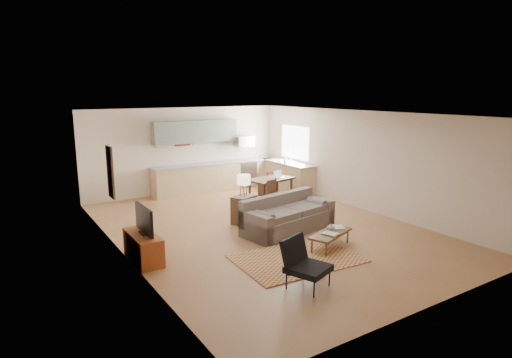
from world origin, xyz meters
TOP-DOWN VIEW (x-y plane):
  - room at (0.00, 0.00)m, footprint 9.00×9.00m
  - kitchen_counter_back at (0.90, 4.18)m, footprint 4.26×0.64m
  - kitchen_counter_right at (2.93, 3.00)m, footprint 0.64×2.26m
  - kitchen_range at (2.00, 4.18)m, footprint 0.62×0.62m
  - kitchen_microwave at (2.00, 4.20)m, footprint 0.62×0.40m
  - upper_cabinets at (0.30, 4.33)m, footprint 2.80×0.34m
  - window_right at (3.23, 3.00)m, footprint 0.02×1.40m
  - wall_art_left at (-3.21, 0.90)m, footprint 0.06×0.42m
  - triptych at (-0.10, 4.47)m, footprint 1.70×0.04m
  - rug at (-0.48, -1.93)m, footprint 2.44×1.77m
  - sofa at (0.41, -0.47)m, footprint 2.51×1.42m
  - coffee_table at (0.48, -1.83)m, footprint 1.22×0.83m
  - book_a at (0.28, -1.95)m, footprint 0.41×0.45m
  - book_b at (0.74, -1.63)m, footprint 0.45×0.47m
  - vase at (0.54, -1.75)m, footprint 0.21×0.21m
  - armchair at (-1.07, -3.00)m, footprint 0.93×0.93m
  - tv_credenza at (-3.01, -0.39)m, footprint 0.45×1.17m
  - tv at (-2.96, -0.39)m, footprint 0.09×0.90m
  - console_table at (-0.15, 0.62)m, footprint 0.69×0.59m
  - table_lamp at (-0.15, 0.62)m, footprint 0.46×0.46m
  - dining_table at (1.63, 2.05)m, footprint 1.48×1.04m
  - dining_chair_near at (1.35, 1.39)m, footprint 0.45×0.46m
  - dining_chair_far at (1.91, 2.70)m, footprint 0.50×0.51m
  - laptop at (1.90, 1.96)m, footprint 0.31×0.25m
  - soap_bottle at (2.83, 2.97)m, footprint 0.12×0.12m

SIDE VIEW (x-z plane):
  - rug at x=-0.48m, z-range 0.00..0.02m
  - coffee_table at x=0.48m, z-range 0.00..0.34m
  - tv_credenza at x=-3.01m, z-range 0.00..0.54m
  - console_table at x=-0.15m, z-range 0.00..0.68m
  - dining_table at x=1.63m, z-range 0.00..0.69m
  - book_b at x=0.74m, z-range 0.34..0.36m
  - book_a at x=0.28m, z-range 0.34..0.37m
  - dining_chair_near at x=1.35m, z-range 0.00..0.77m
  - dining_chair_far at x=1.91m, z-range 0.00..0.80m
  - sofa at x=0.41m, z-range 0.00..0.83m
  - armchair at x=-1.07m, z-range 0.00..0.83m
  - vase at x=0.54m, z-range 0.34..0.51m
  - kitchen_range at x=2.00m, z-range 0.00..0.90m
  - kitchen_counter_back at x=0.90m, z-range 0.00..0.92m
  - kitchen_counter_right at x=2.93m, z-range 0.00..0.92m
  - laptop at x=1.90m, z-range 0.69..0.90m
  - tv at x=-2.96m, z-range 0.54..1.08m
  - table_lamp at x=-0.15m, z-range 0.68..1.23m
  - soap_bottle at x=2.83m, z-range 0.92..1.11m
  - room at x=0.00m, z-range -3.15..5.85m
  - kitchen_microwave at x=2.00m, z-range 1.38..1.73m
  - window_right at x=3.23m, z-range 1.02..2.08m
  - wall_art_left at x=-3.21m, z-range 1.00..2.10m
  - triptych at x=-0.10m, z-range 1.50..2.00m
  - upper_cabinets at x=0.30m, z-range 1.60..2.30m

